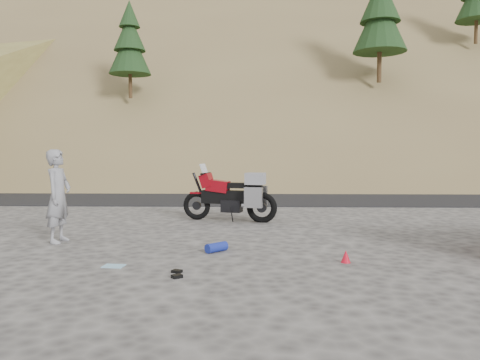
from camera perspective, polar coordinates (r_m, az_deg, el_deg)
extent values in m
plane|color=#484542|center=(8.64, -10.89, -7.51)|extent=(140.00, 140.00, 0.00)
cube|color=black|center=(17.46, -4.48, -1.94)|extent=(120.00, 7.00, 0.05)
cube|color=brown|center=(38.81, 1.87, 12.88)|extent=(110.00, 51.90, 46.72)
cube|color=brown|center=(38.86, 1.87, 13.31)|extent=(110.00, 43.28, 36.46)
cube|color=brown|center=(59.58, 1.80, 15.41)|extent=(120.00, 40.00, 30.00)
cylinder|color=#392415|center=(23.27, -13.23, 11.41)|extent=(0.17, 0.17, 1.40)
cone|color=black|center=(23.53, -13.28, 15.14)|extent=(2.00, 2.00, 2.25)
cone|color=black|center=(23.72, -13.31, 17.15)|extent=(1.50, 1.50, 1.76)
cone|color=black|center=(23.94, -13.34, 19.13)|extent=(1.00, 1.00, 1.26)
cylinder|color=#392415|center=(24.46, 16.62, 13.45)|extent=(0.22, 0.22, 1.82)
cone|color=black|center=(24.89, 16.71, 18.00)|extent=(2.60, 2.60, 2.92)
cylinder|color=#392415|center=(29.71, 26.83, 16.08)|extent=(0.18, 0.18, 1.54)
torus|color=black|center=(11.31, -5.29, -3.13)|extent=(0.69, 0.28, 0.68)
cylinder|color=black|center=(11.31, -5.29, -3.13)|extent=(0.22, 0.11, 0.21)
torus|color=black|center=(10.85, 2.67, -3.39)|extent=(0.74, 0.31, 0.72)
cylinder|color=black|center=(10.85, 2.67, -3.39)|extent=(0.24, 0.13, 0.23)
cylinder|color=black|center=(11.24, -4.91, -1.21)|extent=(0.39, 0.15, 0.84)
cylinder|color=black|center=(11.17, -4.22, 0.79)|extent=(0.19, 0.63, 0.05)
cube|color=black|center=(11.04, -1.52, -2.09)|extent=(1.26, 0.53, 0.31)
cube|color=black|center=(11.03, -1.00, -3.17)|extent=(0.53, 0.41, 0.29)
cube|color=maroon|center=(11.09, -2.70, -0.73)|extent=(0.60, 0.43, 0.32)
cube|color=maroon|center=(11.17, -4.07, -0.06)|extent=(0.39, 0.42, 0.37)
cube|color=silver|center=(11.18, -4.42, 1.32)|extent=(0.19, 0.33, 0.26)
cube|color=black|center=(10.94, -0.23, -0.67)|extent=(0.61, 0.35, 0.12)
cube|color=black|center=(10.85, 1.77, -0.92)|extent=(0.40, 0.27, 0.10)
cube|color=#B1B0B5|center=(10.60, 1.65, -2.15)|extent=(0.43, 0.22, 0.47)
cube|color=#B1B0B5|center=(11.12, 2.30, -1.89)|extent=(0.43, 0.22, 0.47)
cube|color=gray|center=(10.83, 1.88, 0.16)|extent=(0.50, 0.44, 0.27)
cube|color=maroon|center=(11.28, -5.30, -1.56)|extent=(0.33, 0.19, 0.04)
cylinder|color=black|center=(10.86, -1.02, -4.21)|extent=(0.07, 0.22, 0.38)
cylinder|color=#B1B0B5|center=(10.75, 1.43, -3.07)|extent=(0.48, 0.20, 0.13)
imported|color=gray|center=(9.14, -21.15, -7.08)|extent=(0.45, 0.64, 1.68)
cylinder|color=navy|center=(7.71, -2.89, -8.19)|extent=(0.38, 0.38, 0.15)
cone|color=red|center=(7.16, 12.77, -9.07)|extent=(0.18, 0.18, 0.18)
cube|color=black|center=(6.50, -7.70, -10.96)|extent=(0.16, 0.14, 0.04)
cube|color=black|center=(6.24, -7.70, -11.55)|extent=(0.16, 0.16, 0.04)
cube|color=#8CBFD9|center=(7.01, -15.14, -10.09)|extent=(0.32, 0.25, 0.01)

